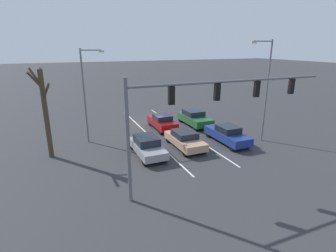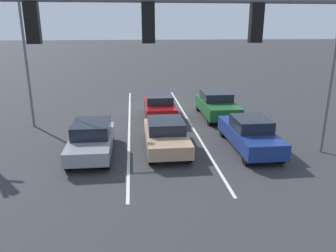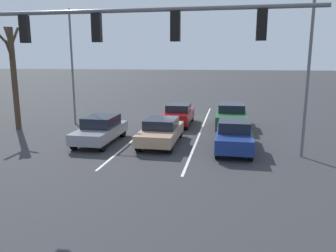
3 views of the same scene
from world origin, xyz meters
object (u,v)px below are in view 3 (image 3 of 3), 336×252
(car_navy_leftlane_front, at_px, (234,135))
(traffic_signal_gantry, at_px, (80,44))
(car_darkgreen_leftlane_second, at_px, (231,115))
(car_maroon_midlane_second, at_px, (179,114))
(street_lamp_left_shoulder, at_px, (305,50))
(street_lamp_right_shoulder, at_px, (75,59))
(car_gray_rightlane_front, at_px, (100,129))
(bare_tree_near, at_px, (13,73))
(car_tan_midlane_front, at_px, (161,131))

(car_navy_leftlane_front, relative_size, traffic_signal_gantry, 0.37)
(car_navy_leftlane_front, bearing_deg, traffic_signal_gantry, 44.61)
(car_darkgreen_leftlane_second, height_order, car_maroon_midlane_second, car_darkgreen_leftlane_second)
(street_lamp_left_shoulder, bearing_deg, car_maroon_midlane_second, -44.47)
(street_lamp_right_shoulder, relative_size, street_lamp_left_shoulder, 0.92)
(car_gray_rightlane_front, height_order, traffic_signal_gantry, traffic_signal_gantry)
(car_navy_leftlane_front, height_order, street_lamp_right_shoulder, street_lamp_right_shoulder)
(car_maroon_midlane_second, relative_size, street_lamp_left_shoulder, 0.50)
(street_lamp_right_shoulder, height_order, bare_tree_near, street_lamp_right_shoulder)
(car_navy_leftlane_front, distance_m, traffic_signal_gantry, 8.87)
(car_tan_midlane_front, distance_m, traffic_signal_gantry, 7.45)
(traffic_signal_gantry, distance_m, bare_tree_near, 11.72)
(car_tan_midlane_front, bearing_deg, traffic_signal_gantry, 74.05)
(car_tan_midlane_front, distance_m, car_darkgreen_leftlane_second, 6.50)
(car_darkgreen_leftlane_second, bearing_deg, car_navy_leftlane_front, 91.19)
(street_lamp_left_shoulder, xyz_separation_m, bare_tree_near, (16.91, -3.29, -1.28))
(car_tan_midlane_front, distance_m, street_lamp_right_shoulder, 9.06)
(street_lamp_left_shoulder, bearing_deg, car_tan_midlane_front, -9.43)
(car_maroon_midlane_second, xyz_separation_m, bare_tree_near, (10.26, 3.24, 2.88))
(street_lamp_left_shoulder, bearing_deg, car_navy_leftlane_front, -14.47)
(car_tan_midlane_front, distance_m, street_lamp_left_shoulder, 8.05)
(car_tan_midlane_front, relative_size, car_darkgreen_leftlane_second, 0.97)
(traffic_signal_gantry, bearing_deg, street_lamp_left_shoulder, -150.89)
(car_tan_midlane_front, relative_size, street_lamp_left_shoulder, 0.52)
(car_maroon_midlane_second, bearing_deg, street_lamp_left_shoulder, 135.53)
(street_lamp_right_shoulder, bearing_deg, bare_tree_near, 35.06)
(car_navy_leftlane_front, bearing_deg, car_tan_midlane_front, -5.53)
(car_darkgreen_leftlane_second, xyz_separation_m, street_lamp_right_shoulder, (10.69, 0.92, 3.73))
(car_tan_midlane_front, height_order, bare_tree_near, bare_tree_near)
(car_gray_rightlane_front, height_order, car_maroon_midlane_second, car_maroon_midlane_second)
(car_gray_rightlane_front, xyz_separation_m, street_lamp_left_shoulder, (-10.12, 0.82, 4.17))
(car_darkgreen_leftlane_second, xyz_separation_m, car_maroon_midlane_second, (3.61, -0.08, -0.05))
(car_maroon_midlane_second, distance_m, street_lamp_left_shoulder, 10.20)
(car_tan_midlane_front, relative_size, traffic_signal_gantry, 0.35)
(car_gray_rightlane_front, xyz_separation_m, car_maroon_midlane_second, (-3.47, -5.70, 0.00))
(car_tan_midlane_front, xyz_separation_m, street_lamp_left_shoulder, (-6.78, 1.13, 4.20))
(car_tan_midlane_front, relative_size, car_gray_rightlane_front, 1.03)
(street_lamp_right_shoulder, distance_m, bare_tree_near, 3.98)
(car_navy_leftlane_front, relative_size, car_maroon_midlane_second, 1.12)
(car_navy_leftlane_front, distance_m, car_darkgreen_leftlane_second, 5.69)
(car_gray_rightlane_front, bearing_deg, bare_tree_near, -19.93)
(car_navy_leftlane_front, height_order, bare_tree_near, bare_tree_near)
(traffic_signal_gantry, height_order, bare_tree_near, traffic_signal_gantry)
(car_maroon_midlane_second, bearing_deg, car_tan_midlane_front, 88.59)
(car_tan_midlane_front, distance_m, car_maroon_midlane_second, 5.40)
(bare_tree_near, bearing_deg, car_darkgreen_leftlane_second, -167.20)
(car_navy_leftlane_front, relative_size, car_tan_midlane_front, 1.07)
(car_darkgreen_leftlane_second, relative_size, street_lamp_right_shoulder, 0.58)
(car_navy_leftlane_front, xyz_separation_m, car_gray_rightlane_front, (7.20, -0.07, -0.00))
(car_gray_rightlane_front, bearing_deg, traffic_signal_gantry, 106.85)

